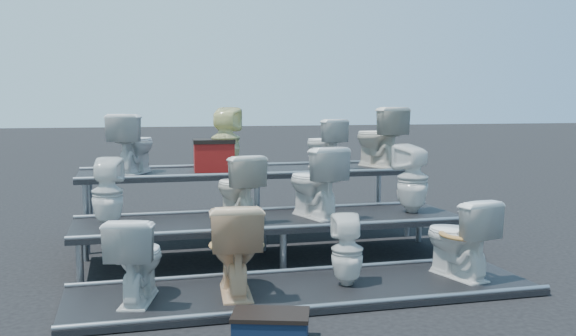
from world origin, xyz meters
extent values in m
plane|color=black|center=(0.00, 0.00, 0.00)|extent=(80.00, 80.00, 0.00)
cube|color=black|center=(0.00, -1.30, 0.03)|extent=(4.20, 1.20, 0.06)
cube|color=black|center=(0.00, 0.00, 0.23)|extent=(4.20, 1.20, 0.46)
cube|color=black|center=(0.00, 1.30, 0.43)|extent=(4.20, 1.20, 0.86)
imported|color=silver|center=(-1.47, -1.30, 0.42)|extent=(0.57, 0.79, 0.73)
imported|color=#E2B88B|center=(-0.64, -1.30, 0.46)|extent=(0.53, 0.83, 0.81)
imported|color=silver|center=(0.39, -1.30, 0.38)|extent=(0.34, 0.35, 0.65)
imported|color=silver|center=(1.51, -1.30, 0.44)|extent=(0.59, 0.83, 0.77)
imported|color=silver|center=(-1.72, 0.00, 0.81)|extent=(0.37, 0.38, 0.70)
imported|color=beige|center=(-0.38, 0.00, 0.82)|extent=(0.54, 0.77, 0.71)
imported|color=silver|center=(0.48, 0.00, 0.85)|extent=(0.63, 0.86, 0.79)
imported|color=silver|center=(1.65, 0.00, 0.85)|extent=(0.46, 0.46, 0.79)
imported|color=silver|center=(-1.43, 1.30, 1.22)|extent=(0.67, 0.82, 0.73)
imported|color=beige|center=(-0.30, 1.30, 1.26)|extent=(0.48, 0.49, 0.80)
imported|color=silver|center=(1.00, 1.30, 1.19)|extent=(0.52, 0.71, 0.65)
imported|color=beige|center=(1.77, 1.30, 1.26)|extent=(0.64, 0.88, 0.80)
cube|color=maroon|center=(-0.45, 1.29, 1.04)|extent=(0.52, 0.43, 0.35)
cube|color=black|center=(-0.56, -2.35, 0.10)|extent=(0.60, 0.47, 0.19)
camera|label=1|loc=(-1.57, -6.70, 1.72)|focal=40.00mm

